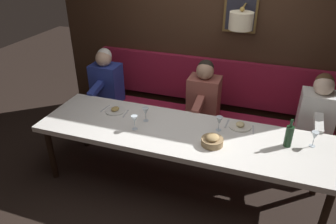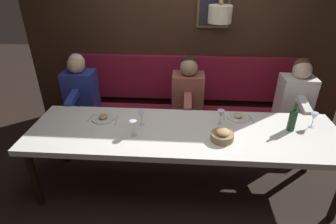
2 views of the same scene
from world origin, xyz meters
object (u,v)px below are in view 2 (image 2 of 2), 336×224
object	(u,v)px
wine_bottle	(292,120)
wine_glass_3	(221,114)
wine_glass_1	(314,117)
diner_near	(188,89)
diner_nearest	(297,92)
wine_glass_2	(134,125)
bread_bowl	(222,135)
wine_glass_0	(141,115)
diner_middle	(80,86)
dining_table	(184,135)

from	to	relation	value
wine_bottle	wine_glass_3	bearing A→B (deg)	84.59
wine_glass_1	wine_bottle	distance (m)	0.25
diner_near	wine_glass_1	distance (m)	1.46
diner_nearest	wine_glass_2	world-z (taller)	diner_nearest
diner_nearest	wine_bottle	bearing A→B (deg)	158.15
diner_near	bread_bowl	bearing A→B (deg)	-162.08
wine_glass_0	diner_near	bearing A→B (deg)	-30.84
wine_glass_0	wine_glass_3	world-z (taller)	same
diner_near	wine_glass_0	xyz separation A→B (m)	(-0.80, 0.48, 0.04)
diner_near	diner_nearest	bearing A→B (deg)	-90.00
diner_middle	wine_glass_0	xyz separation A→B (m)	(-0.80, -0.94, 0.04)
diner_middle	wine_bottle	size ratio (longest dim) A/B	2.64
diner_middle	wine_glass_3	size ratio (longest dim) A/B	4.82
wine_glass_3	wine_bottle	xyz separation A→B (m)	(-0.07, -0.70, -0.00)
wine_glass_0	wine_glass_1	world-z (taller)	same
dining_table	wine_glass_1	bearing A→B (deg)	-82.82
bread_bowl	wine_glass_1	bearing A→B (deg)	-72.39
diner_near	wine_glass_3	distance (m)	0.80
diner_middle	wine_glass_2	bearing A→B (deg)	-138.18
diner_nearest	diner_middle	world-z (taller)	same
wine_glass_1	wine_bottle	world-z (taller)	wine_bottle
dining_table	wine_glass_2	bearing A→B (deg)	103.86
diner_near	wine_glass_3	world-z (taller)	diner_near
diner_middle	wine_glass_0	distance (m)	1.23
wine_glass_3	bread_bowl	bearing A→B (deg)	178.35
wine_glass_3	wine_bottle	world-z (taller)	wine_bottle
dining_table	diner_nearest	distance (m)	1.65
diner_nearest	wine_bottle	distance (m)	0.86
diner_near	wine_glass_2	xyz separation A→B (m)	(-1.00, 0.52, 0.04)
diner_nearest	diner_middle	xyz separation A→B (m)	(0.00, 2.77, 0.00)
bread_bowl	diner_nearest	bearing A→B (deg)	-45.21
wine_glass_1	bread_bowl	size ratio (longest dim) A/B	0.75
diner_nearest	wine_glass_3	xyz separation A→B (m)	(-0.73, 1.02, 0.04)
diner_nearest	wine_bottle	size ratio (longest dim) A/B	2.64
wine_glass_3	wine_glass_2	bearing A→B (deg)	107.76
wine_glass_1	bread_bowl	distance (m)	0.99
diner_middle	wine_glass_1	size ratio (longest dim) A/B	4.82
diner_middle	wine_glass_2	distance (m)	1.34
dining_table	wine_glass_1	distance (m)	1.33
wine_bottle	diner_near	bearing A→B (deg)	52.55
dining_table	wine_glass_1	size ratio (longest dim) A/B	19.14
dining_table	diner_near	xyz separation A→B (m)	(0.88, -0.04, 0.13)
dining_table	wine_glass_3	xyz separation A→B (m)	(0.16, -0.37, 0.17)
dining_table	wine_bottle	xyz separation A→B (m)	(0.09, -1.07, 0.17)
wine_glass_1	wine_bottle	size ratio (longest dim) A/B	0.55
wine_glass_3	bread_bowl	xyz separation A→B (m)	(-0.29, 0.01, -0.07)
diner_nearest	diner_middle	size ratio (longest dim) A/B	1.00
wine_glass_1	dining_table	bearing A→B (deg)	97.18
wine_glass_2	wine_glass_1	bearing A→B (deg)	-80.99
dining_table	bread_bowl	size ratio (longest dim) A/B	14.27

